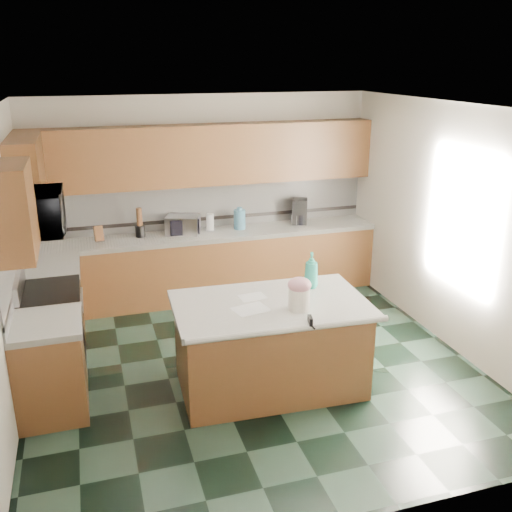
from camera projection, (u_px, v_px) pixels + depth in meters
name	position (u px, v px, depth m)	size (l,w,h in m)	color
floor	(252.00, 366.00, 6.13)	(4.60, 4.60, 0.00)	black
ceiling	(252.00, 108.00, 5.24)	(4.60, 4.60, 0.00)	white
wall_back	(203.00, 196.00, 7.78)	(4.60, 0.04, 2.70)	silver
wall_front	(357.00, 357.00, 3.59)	(4.60, 0.04, 2.70)	silver
wall_left	(1.00, 271.00, 5.05)	(0.04, 4.60, 2.70)	silver
wall_right	(452.00, 228.00, 6.33)	(0.04, 4.60, 2.70)	silver
back_base_cab	(210.00, 267.00, 7.79)	(4.60, 0.60, 0.86)	#331E0E
back_countertop	(209.00, 235.00, 7.64)	(4.60, 0.64, 0.06)	white
back_upper_cab	(205.00, 155.00, 7.42)	(4.60, 0.33, 0.78)	#331E0E
back_backsplash	(204.00, 205.00, 7.79)	(4.60, 0.02, 0.63)	silver
back_accent_band	(205.00, 219.00, 7.85)	(4.60, 0.01, 0.05)	black
left_base_cab_rear	(55.00, 305.00, 6.60)	(0.60, 0.82, 0.86)	#331E0E
left_counter_rear	(50.00, 267.00, 6.45)	(0.64, 0.82, 0.06)	white
left_base_cab_front	(51.00, 370.00, 5.22)	(0.60, 0.72, 0.86)	#331E0E
left_counter_front	(45.00, 324.00, 5.07)	(0.64, 0.72, 0.06)	white
left_backsplash	(13.00, 262.00, 5.59)	(0.02, 2.30, 0.63)	silver
left_accent_band	(16.00, 281.00, 5.65)	(0.01, 2.30, 0.05)	black
left_upper_cab_rear	(26.00, 174.00, 6.19)	(0.33, 1.09, 0.78)	#331E0E
left_upper_cab_front	(12.00, 211.00, 4.69)	(0.33, 0.72, 0.78)	#331E0E
range_body	(53.00, 333.00, 5.88)	(0.60, 0.76, 0.88)	#B7B7BC
range_oven_door	(83.00, 333.00, 5.98)	(0.02, 0.68, 0.55)	black
range_cooktop	(48.00, 292.00, 5.73)	(0.62, 0.78, 0.04)	black
range_handle	(82.00, 300.00, 5.86)	(0.02, 0.02, 0.66)	#B7B7BC
range_backguard	(18.00, 284.00, 5.62)	(0.06, 0.76, 0.18)	#B7B7BC
microwave	(37.00, 212.00, 5.46)	(0.73, 0.50, 0.41)	#B7B7BC
island_base	(270.00, 348.00, 5.62)	(1.75, 1.00, 0.86)	#331E0E
island_top	(270.00, 305.00, 5.46)	(1.85, 1.10, 0.06)	white
island_bullnose	(290.00, 330.00, 4.97)	(0.06, 0.06, 1.85)	white
treat_jar	(299.00, 299.00, 5.27)	(0.20, 0.20, 0.21)	white
treat_jar_lid	(299.00, 285.00, 5.22)	(0.22, 0.22, 0.14)	#CF8797
treat_jar_knob	(300.00, 280.00, 5.21)	(0.02, 0.02, 0.07)	tan
treat_jar_knob_end_l	(296.00, 280.00, 5.20)	(0.04, 0.04, 0.04)	tan
treat_jar_knob_end_r	(303.00, 280.00, 5.22)	(0.04, 0.04, 0.04)	tan
soap_bottle_island	(311.00, 270.00, 5.75)	(0.14, 0.14, 0.37)	teal
paper_sheet_a	(251.00, 309.00, 5.30)	(0.32, 0.24, 0.00)	white
paper_sheet_b	(253.00, 297.00, 5.57)	(0.25, 0.19, 0.00)	white
clamp_body	(310.00, 322.00, 5.03)	(0.03, 0.11, 0.10)	black
clamp_handle	(313.00, 327.00, 4.97)	(0.02, 0.02, 0.08)	black
knife_block	(99.00, 234.00, 7.25)	(0.11, 0.09, 0.19)	#472814
utensil_crock	(140.00, 231.00, 7.43)	(0.13, 0.13, 0.16)	black
utensil_bundle	(139.00, 217.00, 7.37)	(0.07, 0.07, 0.23)	#472814
toaster_oven	(183.00, 225.00, 7.54)	(0.43, 0.29, 0.25)	#B7B7BC
toaster_oven_door	(185.00, 228.00, 7.42)	(0.39, 0.01, 0.21)	black
paper_towel	(210.00, 222.00, 7.70)	(0.10, 0.10, 0.23)	white
paper_towel_base	(210.00, 230.00, 7.73)	(0.15, 0.15, 0.01)	#B7B7BC
water_jug	(240.00, 219.00, 7.77)	(0.16, 0.16, 0.26)	teal
water_jug_neck	(239.00, 209.00, 7.72)	(0.08, 0.08, 0.04)	teal
coffee_maker	(300.00, 211.00, 8.01)	(0.21, 0.23, 0.35)	black
coffee_carafe	(301.00, 219.00, 8.00)	(0.14, 0.14, 0.14)	black
soap_bottle_back	(295.00, 217.00, 7.99)	(0.09, 0.09, 0.20)	white
soap_back_cap	(295.00, 209.00, 7.95)	(0.02, 0.02, 0.03)	red
window_light_proxy	(462.00, 219.00, 6.09)	(0.02, 1.40, 1.10)	white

